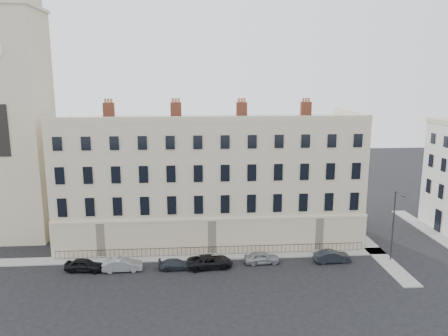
# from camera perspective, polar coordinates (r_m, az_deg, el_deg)

# --- Properties ---
(ground) EXTENTS (160.00, 160.00, 0.00)m
(ground) POSITION_cam_1_polar(r_m,az_deg,el_deg) (46.64, 6.41, -13.64)
(ground) COLOR black
(ground) RESTS_ON ground
(terrace) EXTENTS (36.22, 12.22, 17.00)m
(terrace) POSITION_cam_1_polar(r_m,az_deg,el_deg) (54.81, -1.88, -1.40)
(terrace) COLOR #C9B695
(terrace) RESTS_ON ground
(church_tower) EXTENTS (8.00, 8.13, 44.00)m
(church_tower) POSITION_cam_1_polar(r_m,az_deg,el_deg) (59.52, -26.18, 9.32)
(church_tower) COLOR #C9B695
(church_tower) RESTS_ON ground
(pavement_terrace) EXTENTS (48.00, 2.00, 0.12)m
(pavement_terrace) POSITION_cam_1_polar(r_m,az_deg,el_deg) (50.47, -6.14, -11.53)
(pavement_terrace) COLOR gray
(pavement_terrace) RESTS_ON ground
(pavement_east_return) EXTENTS (2.00, 24.00, 0.12)m
(pavement_east_return) POSITION_cam_1_polar(r_m,az_deg,el_deg) (57.29, 17.93, -9.17)
(pavement_east_return) COLOR gray
(pavement_east_return) RESTS_ON ground
(pavement_adjacent) EXTENTS (2.00, 20.00, 0.12)m
(pavement_adjacent) POSITION_cam_1_polar(r_m,az_deg,el_deg) (63.31, 25.73, -7.78)
(pavement_adjacent) COLOR gray
(pavement_adjacent) RESTS_ON ground
(railings) EXTENTS (35.00, 0.04, 0.96)m
(railings) POSITION_cam_1_polar(r_m,az_deg,el_deg) (50.66, -1.53, -10.76)
(railings) COLOR black
(railings) RESTS_ON ground
(car_a) EXTENTS (4.16, 2.11, 1.36)m
(car_a) POSITION_cam_1_polar(r_m,az_deg,el_deg) (49.03, -17.77, -11.97)
(car_a) COLOR black
(car_a) RESTS_ON ground
(car_b) EXTENTS (4.17, 1.62, 1.35)m
(car_b) POSITION_cam_1_polar(r_m,az_deg,el_deg) (48.07, -13.12, -12.20)
(car_b) COLOR gray
(car_b) RESTS_ON ground
(car_c) EXTENTS (3.77, 1.64, 1.08)m
(car_c) POSITION_cam_1_polar(r_m,az_deg,el_deg) (47.56, -6.27, -12.40)
(car_c) COLOR #22252E
(car_c) RESTS_ON ground
(car_d) EXTENTS (5.08, 2.81, 1.35)m
(car_d) POSITION_cam_1_polar(r_m,az_deg,el_deg) (47.65, -1.82, -12.11)
(car_d) COLOR black
(car_d) RESTS_ON ground
(car_e) EXTENTS (3.90, 1.68, 1.31)m
(car_e) POSITION_cam_1_polar(r_m,az_deg,el_deg) (48.79, 4.97, -11.58)
(car_e) COLOR gray
(car_e) RESTS_ON ground
(car_f) EXTENTS (4.07, 1.62, 1.32)m
(car_f) POSITION_cam_1_polar(r_m,az_deg,el_deg) (50.34, 13.95, -11.14)
(car_f) COLOR black
(car_f) RESTS_ON ground
(streetlamp) EXTENTS (0.37, 1.72, 7.96)m
(streetlamp) POSITION_cam_1_polar(r_m,az_deg,el_deg) (51.35, 21.31, -6.69)
(streetlamp) COLOR #313136
(streetlamp) RESTS_ON ground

